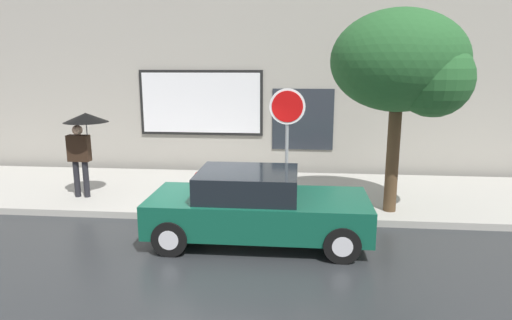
# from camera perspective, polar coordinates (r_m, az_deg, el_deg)

# --- Properties ---
(ground_plane) EXTENTS (60.00, 60.00, 0.00)m
(ground_plane) POSITION_cam_1_polar(r_m,az_deg,el_deg) (8.82, -6.49, -10.03)
(ground_plane) COLOR #282B2D
(sidewalk) EXTENTS (20.00, 4.00, 0.15)m
(sidewalk) POSITION_cam_1_polar(r_m,az_deg,el_deg) (11.58, -3.45, -4.11)
(sidewalk) COLOR #A3A099
(sidewalk) RESTS_ON ground
(building_facade) EXTENTS (20.00, 0.67, 7.00)m
(building_facade) POSITION_cam_1_polar(r_m,az_deg,el_deg) (13.59, -2.01, 12.86)
(building_facade) COLOR #9E998E
(building_facade) RESTS_ON ground
(parked_car) EXTENTS (4.08, 1.81, 1.37)m
(parked_car) POSITION_cam_1_polar(r_m,az_deg,el_deg) (8.47, 0.04, -6.03)
(parked_car) COLOR #0F4C38
(parked_car) RESTS_ON ground
(fire_hydrant) EXTENTS (0.30, 0.44, 0.71)m
(fire_hydrant) POSITION_cam_1_polar(r_m,az_deg,el_deg) (10.60, -7.23, -3.36)
(fire_hydrant) COLOR red
(fire_hydrant) RESTS_ON sidewalk
(pedestrian_with_umbrella) EXTENTS (1.03, 1.03, 2.05)m
(pedestrian_with_umbrella) POSITION_cam_1_polar(r_m,az_deg,el_deg) (11.31, -21.10, 3.53)
(pedestrian_with_umbrella) COLOR black
(pedestrian_with_umbrella) RESTS_ON sidewalk
(street_tree) EXTENTS (2.80, 2.38, 4.28)m
(street_tree) POSITION_cam_1_polar(r_m,az_deg,el_deg) (9.82, 18.55, 11.37)
(street_tree) COLOR #4C3823
(street_tree) RESTS_ON sidewalk
(stop_sign) EXTENTS (0.76, 0.10, 2.67)m
(stop_sign) POSITION_cam_1_polar(r_m,az_deg,el_deg) (9.54, 3.98, 4.40)
(stop_sign) COLOR gray
(stop_sign) RESTS_ON sidewalk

